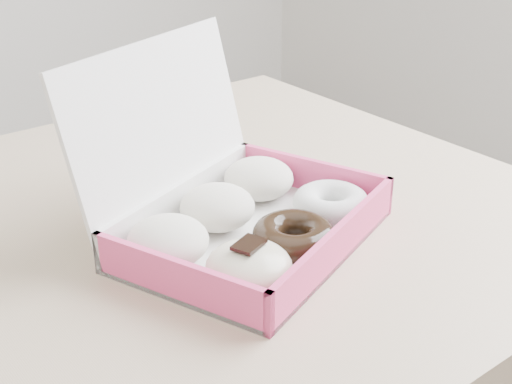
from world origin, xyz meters
TOP-DOWN VIEW (x-y plane):
  - table at (0.00, 0.00)m, footprint 1.20×0.80m
  - donut_box at (0.18, -0.09)m, footprint 0.36×0.34m

SIDE VIEW (x-z plane):
  - table at x=0.00m, z-range 0.30..1.05m
  - donut_box at x=0.18m, z-range 0.68..0.89m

